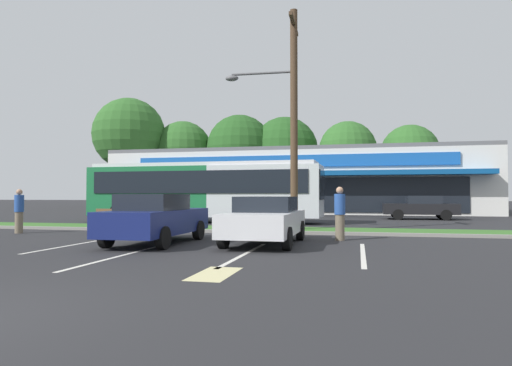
{
  "coord_description": "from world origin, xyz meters",
  "views": [
    {
      "loc": [
        5.02,
        -4.32,
        1.49
      ],
      "look_at": [
        -0.09,
        18.1,
        2.12
      ],
      "focal_mm": 31.53,
      "sensor_mm": 36.0,
      "label": 1
    }
  ],
  "objects_px": {
    "car_0": "(156,218)",
    "pedestrian_near_bench": "(340,213)",
    "city_bus": "(204,190)",
    "bus_stop_bench": "(116,220)",
    "car_1": "(265,219)",
    "car_2": "(421,207)",
    "utility_pole": "(290,112)",
    "pedestrian_by_pole": "(19,211)"
  },
  "relations": [
    {
      "from": "city_bus",
      "to": "pedestrian_by_pole",
      "type": "height_order",
      "value": "city_bus"
    },
    {
      "from": "car_1",
      "to": "pedestrian_near_bench",
      "type": "bearing_deg",
      "value": 125.38
    },
    {
      "from": "city_bus",
      "to": "pedestrian_near_bench",
      "type": "distance_m",
      "value": 11.38
    },
    {
      "from": "car_2",
      "to": "utility_pole",
      "type": "bearing_deg",
      "value": 60.05
    },
    {
      "from": "utility_pole",
      "to": "car_2",
      "type": "distance_m",
      "value": 13.52
    },
    {
      "from": "car_2",
      "to": "city_bus",
      "type": "bearing_deg",
      "value": 25.7
    },
    {
      "from": "car_2",
      "to": "pedestrian_by_pole",
      "type": "xyz_separation_m",
      "value": [
        -16.74,
        -14.08,
        0.12
      ]
    },
    {
      "from": "utility_pole",
      "to": "car_2",
      "type": "height_order",
      "value": "utility_pole"
    },
    {
      "from": "car_0",
      "to": "pedestrian_by_pole",
      "type": "bearing_deg",
      "value": 71.55
    },
    {
      "from": "utility_pole",
      "to": "pedestrian_near_bench",
      "type": "height_order",
      "value": "utility_pole"
    },
    {
      "from": "car_2",
      "to": "pedestrian_near_bench",
      "type": "distance_m",
      "value": 14.79
    },
    {
      "from": "pedestrian_by_pole",
      "to": "city_bus",
      "type": "bearing_deg",
      "value": -12.27
    },
    {
      "from": "car_2",
      "to": "pedestrian_by_pole",
      "type": "distance_m",
      "value": 21.87
    },
    {
      "from": "bus_stop_bench",
      "to": "pedestrian_by_pole",
      "type": "relative_size",
      "value": 0.92
    },
    {
      "from": "utility_pole",
      "to": "pedestrian_by_pole",
      "type": "height_order",
      "value": "utility_pole"
    },
    {
      "from": "car_2",
      "to": "pedestrian_by_pole",
      "type": "height_order",
      "value": "pedestrian_by_pole"
    },
    {
      "from": "utility_pole",
      "to": "pedestrian_by_pole",
      "type": "xyz_separation_m",
      "value": [
        -10.31,
        -2.92,
        -4.0
      ]
    },
    {
      "from": "car_1",
      "to": "car_2",
      "type": "xyz_separation_m",
      "value": [
        6.53,
        15.69,
        -0.0
      ]
    },
    {
      "from": "city_bus",
      "to": "pedestrian_near_bench",
      "type": "height_order",
      "value": "city_bus"
    },
    {
      "from": "car_1",
      "to": "car_2",
      "type": "height_order",
      "value": "car_2"
    },
    {
      "from": "bus_stop_bench",
      "to": "car_0",
      "type": "distance_m",
      "value": 4.89
    },
    {
      "from": "city_bus",
      "to": "bus_stop_bench",
      "type": "xyz_separation_m",
      "value": [
        -1.2,
        -7.07,
        -1.26
      ]
    },
    {
      "from": "car_1",
      "to": "pedestrian_by_pole",
      "type": "relative_size",
      "value": 2.63
    },
    {
      "from": "utility_pole",
      "to": "car_2",
      "type": "xyz_separation_m",
      "value": [
        6.43,
        11.16,
        -4.12
      ]
    },
    {
      "from": "car_0",
      "to": "utility_pole",
      "type": "bearing_deg",
      "value": -33.15
    },
    {
      "from": "car_0",
      "to": "pedestrian_near_bench",
      "type": "distance_m",
      "value": 5.94
    },
    {
      "from": "city_bus",
      "to": "car_0",
      "type": "distance_m",
      "value": 10.85
    },
    {
      "from": "bus_stop_bench",
      "to": "pedestrian_by_pole",
      "type": "bearing_deg",
      "value": 19.05
    },
    {
      "from": "car_1",
      "to": "pedestrian_by_pole",
      "type": "height_order",
      "value": "pedestrian_by_pole"
    },
    {
      "from": "car_0",
      "to": "pedestrian_by_pole",
      "type": "distance_m",
      "value": 7.27
    },
    {
      "from": "car_0",
      "to": "car_1",
      "type": "bearing_deg",
      "value": -78.2
    },
    {
      "from": "utility_pole",
      "to": "pedestrian_by_pole",
      "type": "distance_m",
      "value": 11.44
    },
    {
      "from": "car_0",
      "to": "pedestrian_near_bench",
      "type": "relative_size",
      "value": 2.56
    },
    {
      "from": "car_0",
      "to": "car_2",
      "type": "height_order",
      "value": "car_0"
    },
    {
      "from": "bus_stop_bench",
      "to": "pedestrian_by_pole",
      "type": "distance_m",
      "value": 3.72
    },
    {
      "from": "car_1",
      "to": "car_2",
      "type": "bearing_deg",
      "value": 157.41
    },
    {
      "from": "car_0",
      "to": "bus_stop_bench",
      "type": "bearing_deg",
      "value": 44.11
    },
    {
      "from": "car_1",
      "to": "pedestrian_near_bench",
      "type": "xyz_separation_m",
      "value": [
        2.19,
        1.55,
        0.14
      ]
    },
    {
      "from": "pedestrian_near_bench",
      "to": "pedestrian_by_pole",
      "type": "bearing_deg",
      "value": -142.85
    },
    {
      "from": "bus_stop_bench",
      "to": "car_0",
      "type": "height_order",
      "value": "car_0"
    },
    {
      "from": "pedestrian_near_bench",
      "to": "car_1",
      "type": "bearing_deg",
      "value": -107.21
    },
    {
      "from": "pedestrian_near_bench",
      "to": "pedestrian_by_pole",
      "type": "xyz_separation_m",
      "value": [
        -12.4,
        0.06,
        -0.02
      ]
    }
  ]
}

